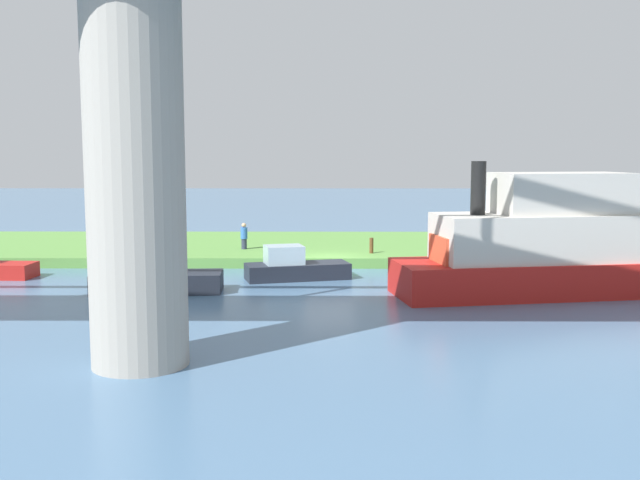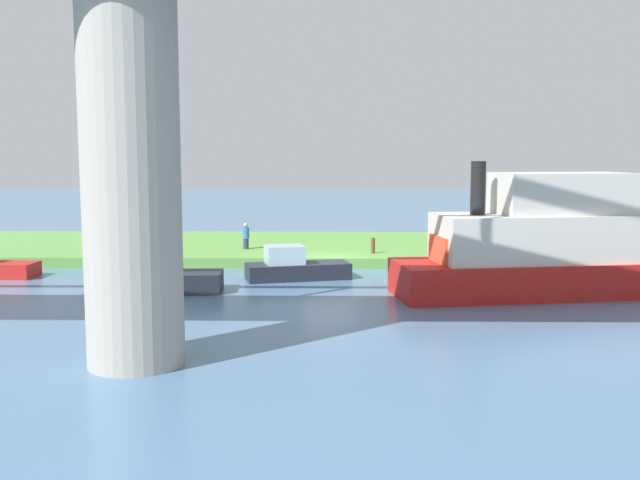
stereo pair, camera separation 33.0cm
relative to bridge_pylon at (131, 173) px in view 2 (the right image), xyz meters
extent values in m
plane|color=#4C7093|center=(-5.04, -16.07, -5.07)|extent=(160.00, 160.00, 0.00)
cube|color=#5B9342|center=(-5.04, -22.07, -4.82)|extent=(80.00, 12.00, 0.50)
cylinder|color=#9E998E|center=(0.00, 0.00, 0.00)|extent=(2.54, 2.54, 10.13)
cylinder|color=#2D334C|center=(-0.59, -19.51, -4.29)|extent=(0.29, 0.29, 0.55)
cylinder|color=blue|center=(-0.59, -19.51, -3.72)|extent=(0.45, 0.45, 0.60)
sphere|color=tan|center=(-0.59, -19.51, -3.30)|extent=(0.24, 0.24, 0.24)
cylinder|color=brown|center=(-7.24, -17.95, -4.18)|extent=(0.20, 0.20, 0.78)
cube|color=red|center=(-12.79, -9.65, -4.38)|extent=(10.72, 5.12, 1.37)
cube|color=beige|center=(-13.35, -9.74, -2.78)|extent=(8.63, 4.43, 1.83)
cube|color=beige|center=(-14.14, -9.88, -1.07)|extent=(5.51, 3.44, 1.60)
cylinder|color=black|center=(-10.76, -9.30, -0.84)|extent=(0.57, 0.57, 2.06)
cube|color=#D84C2D|center=(-10.09, -9.18, -3.18)|extent=(2.15, 2.34, 1.03)
cube|color=#1E232D|center=(1.85, -10.12, -4.67)|extent=(5.22, 2.12, 0.80)
cube|color=silver|center=(2.53, -10.08, -3.81)|extent=(1.93, 1.56, 0.91)
cube|color=#1E232D|center=(-3.66, -13.17, -4.71)|extent=(4.82, 2.74, 0.71)
cube|color=silver|center=(-3.07, -13.01, -3.95)|extent=(1.92, 1.67, 0.81)
camera|label=1|loc=(-4.87, 18.72, 0.51)|focal=40.91mm
camera|label=2|loc=(-5.20, 18.71, 0.51)|focal=40.91mm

